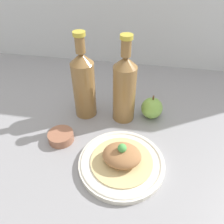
% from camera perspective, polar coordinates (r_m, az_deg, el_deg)
% --- Properties ---
extents(ground_plane, '(1.80, 1.10, 0.04)m').
position_cam_1_polar(ground_plane, '(0.72, 2.90, -8.07)').
color(ground_plane, gray).
extents(plate, '(0.24, 0.24, 0.02)m').
position_cam_1_polar(plate, '(0.63, 2.50, -13.07)').
color(plate, silver).
rests_on(plate, ground_plane).
extents(plated_food, '(0.17, 0.17, 0.07)m').
position_cam_1_polar(plated_food, '(0.60, 2.58, -11.49)').
color(plated_food, '#D6BC7F').
rests_on(plated_food, plate).
extents(cider_bottle_left, '(0.08, 0.08, 0.29)m').
position_cam_1_polar(cider_bottle_left, '(0.73, -7.39, 7.29)').
color(cider_bottle_left, olive).
rests_on(cider_bottle_left, ground_plane).
extents(cider_bottle_right, '(0.08, 0.08, 0.29)m').
position_cam_1_polar(cider_bottle_right, '(0.71, 3.26, 6.32)').
color(cider_bottle_right, olive).
rests_on(cider_bottle_right, ground_plane).
extents(apple, '(0.07, 0.07, 0.09)m').
position_cam_1_polar(apple, '(0.77, 10.36, 1.04)').
color(apple, '#84B74C').
rests_on(apple, ground_plane).
extents(dipping_bowl, '(0.08, 0.08, 0.03)m').
position_cam_1_polar(dipping_bowl, '(0.70, -13.19, -6.27)').
color(dipping_bowl, '#996047').
rests_on(dipping_bowl, ground_plane).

